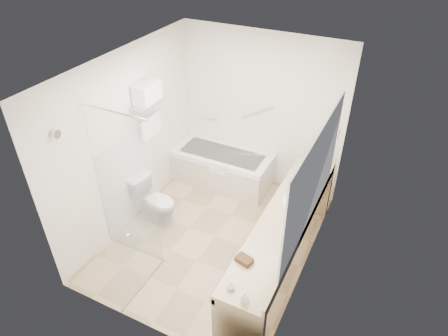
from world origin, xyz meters
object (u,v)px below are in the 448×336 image
at_px(water_bottle_left, 308,163).
at_px(toilet, 155,201).
at_px(vanity_counter, 283,233).
at_px(bathtub, 222,167).
at_px(amenity_basket, 244,260).

bearing_deg(water_bottle_left, toilet, -151.72).
distance_m(vanity_counter, toilet, 2.00).
bearing_deg(bathtub, amenity_basket, -58.29).
xyz_separation_m(bathtub, vanity_counter, (1.52, -1.39, 0.36)).
height_order(bathtub, vanity_counter, vanity_counter).
relative_size(vanity_counter, toilet, 3.89).
bearing_deg(bathtub, water_bottle_left, -10.01).
bearing_deg(toilet, amenity_basket, -109.50).
xyz_separation_m(toilet, water_bottle_left, (1.91, 1.03, 0.61)).
distance_m(toilet, water_bottle_left, 2.25).
height_order(amenity_basket, water_bottle_left, water_bottle_left).
bearing_deg(vanity_counter, bathtub, 137.65).
relative_size(bathtub, vanity_counter, 0.59).
relative_size(toilet, water_bottle_left, 3.29).
distance_m(bathtub, vanity_counter, 2.09).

